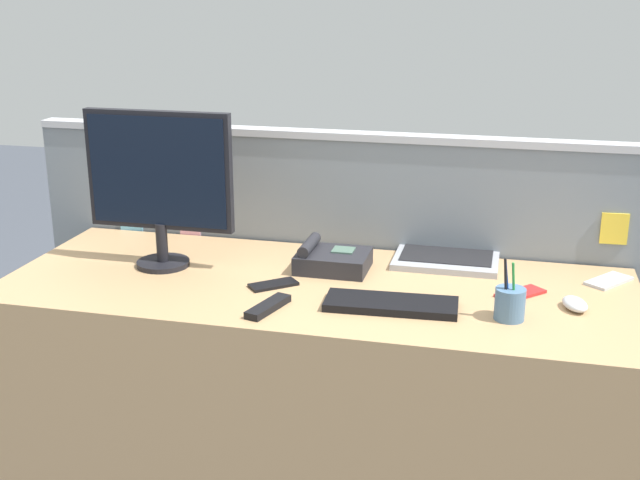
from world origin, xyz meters
TOP-DOWN VIEW (x-y plane):
  - desk at (0.00, 0.00)m, footprint 1.87×0.72m
  - cubicle_divider at (-0.00, 0.40)m, footprint 2.20×0.08m
  - desktop_monitor at (-0.51, 0.05)m, footprint 0.47×0.17m
  - laptop at (0.36, 0.34)m, footprint 0.33×0.28m
  - desk_phone at (0.02, 0.13)m, footprint 0.22×0.18m
  - keyboard_main at (0.25, -0.13)m, footprint 0.37×0.15m
  - computer_mouse_right_hand at (0.73, -0.02)m, footprint 0.09×0.11m
  - pen_cup at (0.56, -0.14)m, footprint 0.08×0.08m
  - cell_phone_black_slab at (-0.12, -0.05)m, footprint 0.15×0.14m
  - cell_phone_silver_slab at (0.85, 0.22)m, footprint 0.15×0.17m
  - cell_phone_red_case at (0.59, 0.05)m, footprint 0.15×0.15m
  - tv_remote at (-0.08, -0.23)m, footprint 0.09×0.18m

SIDE VIEW (x-z plane):
  - desk at x=0.00m, z-range 0.00..0.74m
  - cubicle_divider at x=0.00m, z-range 0.00..1.13m
  - cell_phone_black_slab at x=-0.12m, z-range 0.74..0.75m
  - cell_phone_silver_slab at x=0.85m, z-range 0.74..0.75m
  - cell_phone_red_case at x=0.59m, z-range 0.74..0.75m
  - tv_remote at x=-0.08m, z-range 0.74..0.76m
  - keyboard_main at x=0.25m, z-range 0.74..0.76m
  - computer_mouse_right_hand at x=0.73m, z-range 0.74..0.77m
  - desk_phone at x=0.02m, z-range 0.73..0.82m
  - pen_cup at x=0.56m, z-range 0.70..0.87m
  - laptop at x=0.36m, z-range 0.67..0.93m
  - desktop_monitor at x=-0.51m, z-range 0.78..1.26m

